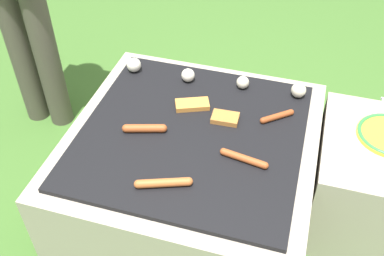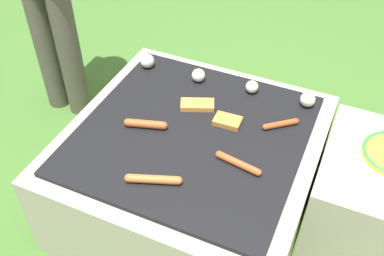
% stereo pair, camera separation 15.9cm
% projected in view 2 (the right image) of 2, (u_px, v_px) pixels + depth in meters
% --- Properties ---
extents(ground_plane, '(14.00, 14.00, 0.00)m').
position_uv_depth(ground_plane, '(192.00, 203.00, 1.88)').
color(ground_plane, '#3D6628').
extents(grill, '(0.89, 0.89, 0.41)m').
position_uv_depth(grill, '(192.00, 171.00, 1.75)').
color(grill, '#A89E8C').
rests_on(grill, ground_plane).
extents(side_ledge, '(0.44, 0.50, 0.41)m').
position_uv_depth(side_ledge, '(377.00, 202.00, 1.63)').
color(side_ledge, '#A89E8C').
rests_on(side_ledge, ground_plane).
extents(sausage_front_center, '(0.17, 0.05, 0.02)m').
position_uv_depth(sausage_front_center, '(238.00, 163.00, 1.48)').
color(sausage_front_center, '#A34C23').
rests_on(sausage_front_center, grill).
extents(sausage_front_left, '(0.18, 0.08, 0.03)m').
position_uv_depth(sausage_front_left, '(153.00, 179.00, 1.42)').
color(sausage_front_left, '#B7602D').
rests_on(sausage_front_left, grill).
extents(sausage_back_left, '(0.16, 0.07, 0.03)m').
position_uv_depth(sausage_back_left, '(146.00, 124.00, 1.62)').
color(sausage_back_left, '#A34C23').
rests_on(sausage_back_left, grill).
extents(sausage_mid_left, '(0.12, 0.10, 0.02)m').
position_uv_depth(sausage_mid_left, '(281.00, 124.00, 1.62)').
color(sausage_mid_left, '#93421E').
rests_on(sausage_mid_left, grill).
extents(bread_slice_center, '(0.14, 0.11, 0.02)m').
position_uv_depth(bread_slice_center, '(197.00, 105.00, 1.71)').
color(bread_slice_center, '#D18438').
rests_on(bread_slice_center, grill).
extents(bread_slice_left, '(0.10, 0.07, 0.02)m').
position_uv_depth(bread_slice_left, '(228.00, 121.00, 1.64)').
color(bread_slice_left, '#B27033').
rests_on(bread_slice_left, grill).
extents(mushroom_row, '(0.74, 0.08, 0.06)m').
position_uv_depth(mushroom_row, '(220.00, 79.00, 1.80)').
color(mushroom_row, silver).
rests_on(mushroom_row, grill).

